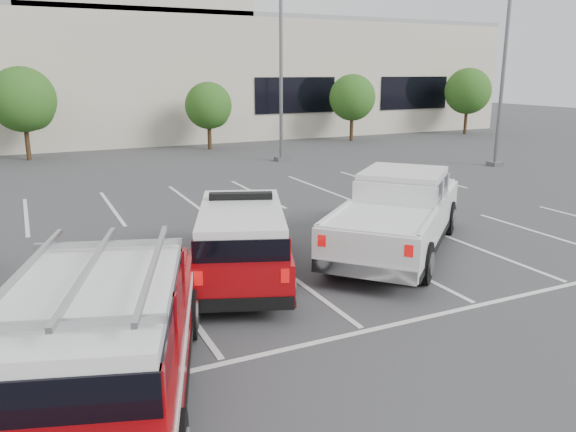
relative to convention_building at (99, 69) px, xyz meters
name	(u,v)px	position (x,y,z in m)	size (l,w,h in m)	color
ground	(296,280)	(-0.18, -31.86, -4.72)	(120.00, 120.00, 0.00)	#3C3C3F
stall_markings	(229,230)	(-0.18, -27.36, -4.71)	(23.00, 15.00, 0.01)	silver
convention_building	(99,69)	(0.00, 0.00, 0.00)	(60.00, 16.99, 13.20)	beige
tree_mid_left	(25,102)	(-5.09, -9.82, -1.68)	(3.37, 3.37, 4.85)	#3F2B19
tree_mid_right	(210,107)	(4.91, -9.82, -2.22)	(2.77, 2.77, 3.99)	#3F2B19
tree_right	(353,99)	(14.91, -9.82, -1.95)	(3.07, 3.07, 4.42)	#3F2B19
tree_far_right	(468,93)	(24.91, -9.82, -1.68)	(3.37, 3.37, 4.85)	#3F2B19
light_pole_mid	(281,59)	(6.82, -15.86, 0.47)	(0.90, 0.60, 10.24)	#59595E
light_pole_right	(505,58)	(15.82, -21.86, 0.47)	(0.90, 0.60, 10.24)	#59595E
fire_chief_suv	(242,245)	(-1.21, -31.17, -3.95)	(3.72, 5.70, 1.89)	maroon
white_pickup	(397,220)	(3.19, -30.98, -3.91)	(6.46, 6.17, 2.04)	silver
ladder_suv	(104,348)	(-4.74, -35.13, -3.82)	(3.89, 6.11, 2.24)	maroon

